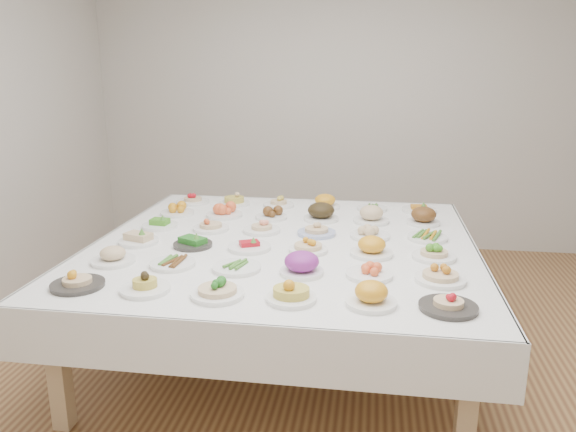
# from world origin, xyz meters

# --- Properties ---
(room_envelope) EXTENTS (5.02, 5.02, 2.81)m
(room_envelope) POSITION_xyz_m (0.00, 0.00, 1.83)
(room_envelope) COLOR #9D7441
(room_envelope) RESTS_ON ground
(display_table) EXTENTS (2.40, 2.40, 0.75)m
(display_table) POSITION_xyz_m (-0.16, 0.11, 0.69)
(display_table) COLOR white
(display_table) RESTS_ON ground
(dish_0) EXTENTS (0.26, 0.26, 0.14)m
(dish_0) POSITION_xyz_m (-1.07, -0.80, 0.82)
(dish_0) COLOR #2F2D2A
(dish_0) RESTS_ON display_table
(dish_1) EXTENTS (0.24, 0.24, 0.12)m
(dish_1) POSITION_xyz_m (-0.71, -0.80, 0.80)
(dish_1) COLOR white
(dish_1) RESTS_ON display_table
(dish_2) EXTENTS (0.27, 0.27, 0.15)m
(dish_2) POSITION_xyz_m (-0.34, -0.81, 0.82)
(dish_2) COLOR white
(dish_2) RESTS_ON display_table
(dish_3) EXTENTS (0.24, 0.24, 0.14)m
(dish_3) POSITION_xyz_m (0.02, -0.80, 0.82)
(dish_3) COLOR white
(dish_3) RESTS_ON display_table
(dish_4) EXTENTS (0.24, 0.24, 0.14)m
(dish_4) POSITION_xyz_m (0.40, -0.80, 0.81)
(dish_4) COLOR white
(dish_4) RESTS_ON display_table
(dish_5) EXTENTS (0.27, 0.27, 0.12)m
(dish_5) POSITION_xyz_m (0.75, -0.79, 0.80)
(dish_5) COLOR #2F2D2A
(dish_5) RESTS_ON display_table
(dish_6) EXTENTS (0.24, 0.24, 0.13)m
(dish_6) POSITION_xyz_m (-1.06, -0.43, 0.81)
(dish_6) COLOR white
(dish_6) RESTS_ON display_table
(dish_7) EXTENTS (0.25, 0.25, 0.06)m
(dish_7) POSITION_xyz_m (-0.70, -0.43, 0.78)
(dish_7) COLOR white
(dish_7) RESTS_ON display_table
(dish_8) EXTENTS (0.26, 0.26, 0.06)m
(dish_8) POSITION_xyz_m (-0.33, -0.43, 0.77)
(dish_8) COLOR white
(dish_8) RESTS_ON display_table
(dish_9) EXTENTS (0.24, 0.24, 0.14)m
(dish_9) POSITION_xyz_m (0.03, -0.44, 0.81)
(dish_9) COLOR white
(dish_9) RESTS_ON display_table
(dish_10) EXTENTS (0.25, 0.25, 0.10)m
(dish_10) POSITION_xyz_m (0.39, -0.43, 0.79)
(dish_10) COLOR white
(dish_10) RESTS_ON display_table
(dish_11) EXTENTS (0.29, 0.29, 0.15)m
(dish_11) POSITION_xyz_m (0.75, -0.44, 0.82)
(dish_11) COLOR white
(dish_11) RESTS_ON display_table
(dish_12) EXTENTS (0.25, 0.25, 0.11)m
(dish_12) POSITION_xyz_m (-1.06, -0.06, 0.80)
(dish_12) COLOR white
(dish_12) RESTS_ON display_table
(dish_13) EXTENTS (0.24, 0.24, 0.10)m
(dish_13) POSITION_xyz_m (-0.70, -0.07, 0.79)
(dish_13) COLOR #2F2D2A
(dish_13) RESTS_ON display_table
(dish_14) EXTENTS (0.26, 0.26, 0.10)m
(dish_14) POSITION_xyz_m (-0.34, -0.07, 0.79)
(dish_14) COLOR white
(dish_14) RESTS_ON display_table
(dish_15) EXTENTS (0.23, 0.23, 0.12)m
(dish_15) POSITION_xyz_m (0.02, -0.06, 0.81)
(dish_15) COLOR white
(dish_15) RESTS_ON display_table
(dish_16) EXTENTS (0.25, 0.25, 0.14)m
(dish_16) POSITION_xyz_m (0.40, -0.07, 0.82)
(dish_16) COLOR white
(dish_16) RESTS_ON display_table
(dish_17) EXTENTS (0.25, 0.25, 0.14)m
(dish_17) POSITION_xyz_m (0.76, -0.08, 0.82)
(dish_17) COLOR white
(dish_17) RESTS_ON display_table
(dish_18) EXTENTS (0.24, 0.24, 0.10)m
(dish_18) POSITION_xyz_m (-1.06, 0.30, 0.79)
(dish_18) COLOR white
(dish_18) RESTS_ON display_table
(dish_19) EXTENTS (0.24, 0.24, 0.14)m
(dish_19) POSITION_xyz_m (-0.69, 0.29, 0.81)
(dish_19) COLOR white
(dish_19) RESTS_ON display_table
(dish_20) EXTENTS (0.25, 0.25, 0.13)m
(dish_20) POSITION_xyz_m (-0.34, 0.30, 0.81)
(dish_20) COLOR white
(dish_20) RESTS_ON display_table
(dish_21) EXTENTS (0.25, 0.25, 0.13)m
(dish_21) POSITION_xyz_m (0.03, 0.29, 0.81)
(dish_21) COLOR #4C66B2
(dish_21) RESTS_ON display_table
(dish_22) EXTENTS (0.25, 0.25, 0.12)m
(dish_22) POSITION_xyz_m (0.38, 0.28, 0.80)
(dish_22) COLOR white
(dish_22) RESTS_ON display_table
(dish_23) EXTENTS (0.28, 0.25, 0.06)m
(dish_23) POSITION_xyz_m (0.75, 0.30, 0.78)
(dish_23) COLOR white
(dish_23) RESTS_ON display_table
(dish_24) EXTENTS (0.25, 0.25, 0.11)m
(dish_24) POSITION_xyz_m (-1.06, 0.66, 0.80)
(dish_24) COLOR white
(dish_24) RESTS_ON display_table
(dish_25) EXTENTS (0.27, 0.27, 0.13)m
(dish_25) POSITION_xyz_m (-0.70, 0.66, 0.81)
(dish_25) COLOR white
(dish_25) RESTS_ON display_table
(dish_26) EXTENTS (0.23, 0.23, 0.10)m
(dish_26) POSITION_xyz_m (-0.34, 0.65, 0.80)
(dish_26) COLOR white
(dish_26) RESTS_ON display_table
(dish_27) EXTENTS (0.25, 0.25, 0.15)m
(dish_27) POSITION_xyz_m (0.03, 0.66, 0.82)
(dish_27) COLOR white
(dish_27) RESTS_ON display_table
(dish_28) EXTENTS (0.28, 0.28, 0.16)m
(dish_28) POSITION_xyz_m (0.39, 0.65, 0.83)
(dish_28) COLOR white
(dish_28) RESTS_ON display_table
(dish_29) EXTENTS (0.26, 0.26, 0.14)m
(dish_29) POSITION_xyz_m (0.75, 0.66, 0.82)
(dish_29) COLOR white
(dish_29) RESTS_ON display_table
(dish_30) EXTENTS (0.26, 0.26, 0.13)m
(dish_30) POSITION_xyz_m (-1.06, 1.02, 0.81)
(dish_30) COLOR white
(dish_30) RESTS_ON display_table
(dish_31) EXTENTS (0.25, 0.25, 0.14)m
(dish_31) POSITION_xyz_m (-0.71, 1.01, 0.82)
(dish_31) COLOR white
(dish_31) RESTS_ON display_table
(dish_32) EXTENTS (0.24, 0.24, 0.12)m
(dish_32) POSITION_xyz_m (-0.35, 1.02, 0.81)
(dish_32) COLOR white
(dish_32) RESTS_ON display_table
(dish_33) EXTENTS (0.23, 0.23, 0.13)m
(dish_33) POSITION_xyz_m (0.02, 1.03, 0.81)
(dish_33) COLOR white
(dish_33) RESTS_ON display_table
(dish_34) EXTENTS (0.23, 0.23, 0.05)m
(dish_34) POSITION_xyz_m (0.39, 1.02, 0.77)
(dish_34) COLOR white
(dish_34) RESTS_ON display_table
(dish_35) EXTENTS (0.26, 0.26, 0.10)m
(dish_35) POSITION_xyz_m (0.75, 1.03, 0.79)
(dish_35) COLOR white
(dish_35) RESTS_ON display_table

